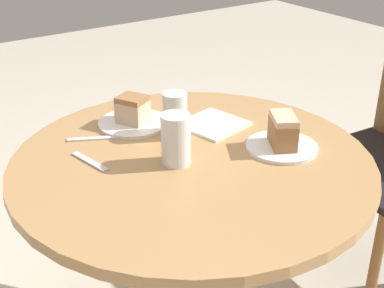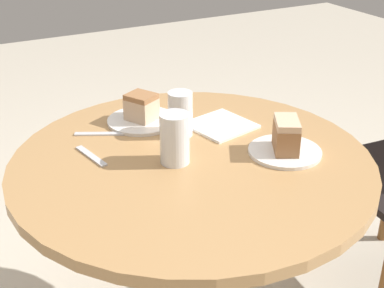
{
  "view_description": "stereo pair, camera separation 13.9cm",
  "coord_description": "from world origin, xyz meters",
  "views": [
    {
      "loc": [
        1.02,
        -0.7,
        1.39
      ],
      "look_at": [
        0.0,
        0.0,
        0.77
      ],
      "focal_mm": 50.0,
      "sensor_mm": 36.0,
      "label": 1
    },
    {
      "loc": [
        1.1,
        -0.58,
        1.39
      ],
      "look_at": [
        0.0,
        0.0,
        0.77
      ],
      "focal_mm": 50.0,
      "sensor_mm": 36.0,
      "label": 2
    }
  ],
  "objects": [
    {
      "name": "glass_water",
      "position": [
        -0.14,
        0.04,
        0.79
      ],
      "size": [
        0.07,
        0.07,
        0.13
      ],
      "color": "silver",
      "rests_on": "table"
    },
    {
      "name": "napkin_stack",
      "position": [
        -0.13,
        0.17,
        0.73
      ],
      "size": [
        0.2,
        0.2,
        0.01
      ],
      "rotation": [
        0.0,
        0.0,
        0.21
      ],
      "color": "white",
      "rests_on": "table"
    },
    {
      "name": "plate_far",
      "position": [
        0.09,
        0.23,
        0.74
      ],
      "size": [
        0.2,
        0.2,
        0.01
      ],
      "color": "white",
      "rests_on": "table"
    },
    {
      "name": "table",
      "position": [
        0.0,
        0.0,
        0.55
      ],
      "size": [
        0.96,
        0.96,
        0.73
      ],
      "color": "tan",
      "rests_on": "ground_plane"
    },
    {
      "name": "cake_slice_near",
      "position": [
        -0.27,
        -0.03,
        0.78
      ],
      "size": [
        0.11,
        0.1,
        0.08
      ],
      "rotation": [
        0.0,
        0.0,
        5.21
      ],
      "color": "beige",
      "rests_on": "plate_near"
    },
    {
      "name": "plate_near",
      "position": [
        -0.27,
        -0.03,
        0.74
      ],
      "size": [
        0.21,
        0.21,
        0.01
      ],
      "color": "white",
      "rests_on": "table"
    },
    {
      "name": "glass_lemonade",
      "position": [
        0.0,
        -0.05,
        0.79
      ],
      "size": [
        0.08,
        0.08,
        0.13
      ],
      "color": "beige",
      "rests_on": "table"
    },
    {
      "name": "spoon",
      "position": [
        -0.13,
        -0.23,
        0.73
      ],
      "size": [
        0.14,
        0.04,
        0.0
      ],
      "rotation": [
        0.0,
        0.0,
        0.2
      ],
      "color": "silver",
      "rests_on": "table"
    },
    {
      "name": "cake_slice_far",
      "position": [
        0.09,
        0.23,
        0.78
      ],
      "size": [
        0.12,
        0.1,
        0.09
      ],
      "rotation": [
        0.0,
        0.0,
        1.06
      ],
      "color": "#9E6B42",
      "rests_on": "plate_far"
    },
    {
      "name": "fork",
      "position": [
        -0.24,
        -0.15,
        0.73
      ],
      "size": [
        0.1,
        0.17,
        0.0
      ],
      "rotation": [
        0.0,
        0.0,
        1.1
      ],
      "color": "silver",
      "rests_on": "table"
    }
  ]
}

